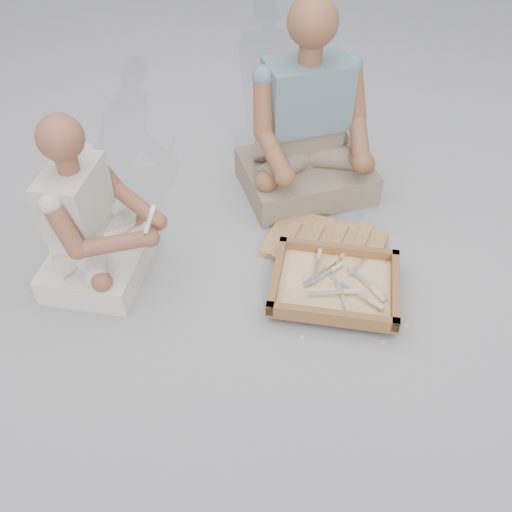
{
  "coord_description": "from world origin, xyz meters",
  "views": [
    {
      "loc": [
        0.01,
        -1.54,
        1.86
      ],
      "look_at": [
        -0.02,
        0.08,
        0.3
      ],
      "focal_mm": 40.0,
      "sensor_mm": 36.0,
      "label": 1
    }
  ],
  "objects_px": {
    "carved_panel": "(324,244)",
    "companion": "(307,134)",
    "tool_tray": "(335,284)",
    "craftsman": "(91,225)"
  },
  "relations": [
    {
      "from": "tool_tray",
      "to": "companion",
      "type": "bearing_deg",
      "value": 97.34
    },
    {
      "from": "carved_panel",
      "to": "tool_tray",
      "type": "distance_m",
      "value": 0.3
    },
    {
      "from": "tool_tray",
      "to": "craftsman",
      "type": "height_order",
      "value": "craftsman"
    },
    {
      "from": "tool_tray",
      "to": "carved_panel",
      "type": "bearing_deg",
      "value": 94.05
    },
    {
      "from": "tool_tray",
      "to": "companion",
      "type": "height_order",
      "value": "companion"
    },
    {
      "from": "companion",
      "to": "tool_tray",
      "type": "bearing_deg",
      "value": 79.35
    },
    {
      "from": "craftsman",
      "to": "companion",
      "type": "distance_m",
      "value": 1.15
    },
    {
      "from": "carved_panel",
      "to": "companion",
      "type": "bearing_deg",
      "value": 99.4
    },
    {
      "from": "craftsman",
      "to": "companion",
      "type": "bearing_deg",
      "value": 133.27
    },
    {
      "from": "carved_panel",
      "to": "craftsman",
      "type": "height_order",
      "value": "craftsman"
    }
  ]
}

